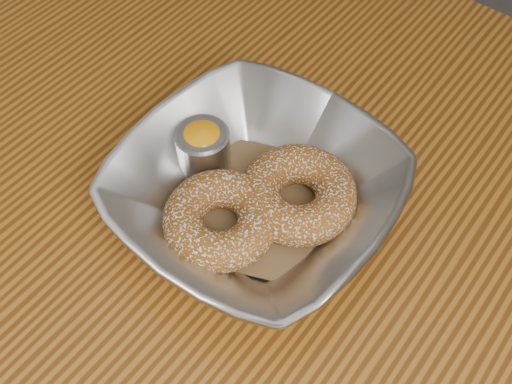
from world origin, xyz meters
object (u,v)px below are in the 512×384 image
Objects in this scene: ramekin at (203,147)px; donut_back at (298,194)px; table at (284,264)px; donut_front at (221,219)px; serving_bowl at (256,192)px.

donut_back is at bearing 8.04° from ramekin.
donut_front is at bearing -120.64° from table.
serving_bowl is at bearing -144.33° from donut_back.
serving_bowl is 2.32× the size of donut_back.
donut_back is (0.03, 0.02, -0.00)m from serving_bowl.
donut_front is at bearing -38.43° from ramekin.
ramekin is (-0.10, -0.01, 0.13)m from table.
ramekin is at bearing -171.96° from donut_back.
donut_back is 1.04× the size of donut_front.
donut_front is at bearing -120.91° from donut_back.
table is at bearing -123.04° from donut_back.
donut_back reaches higher than table.
table is 0.14m from donut_front.
serving_bowl is at bearing -149.98° from table.
table is 11.64× the size of donut_front.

